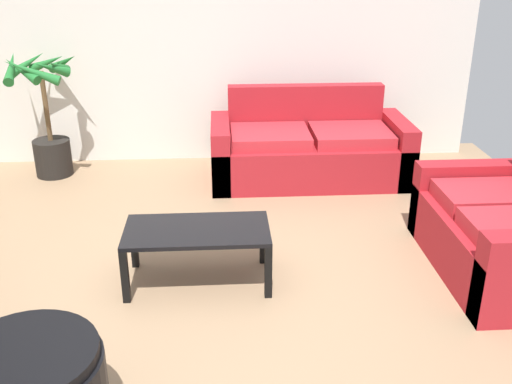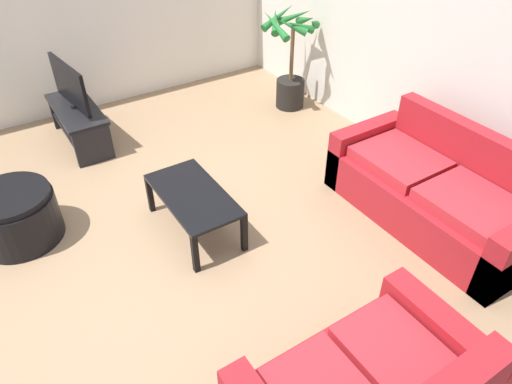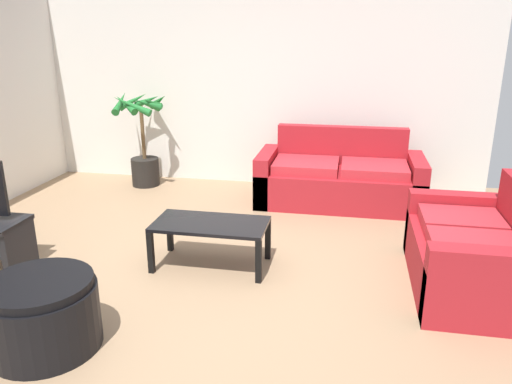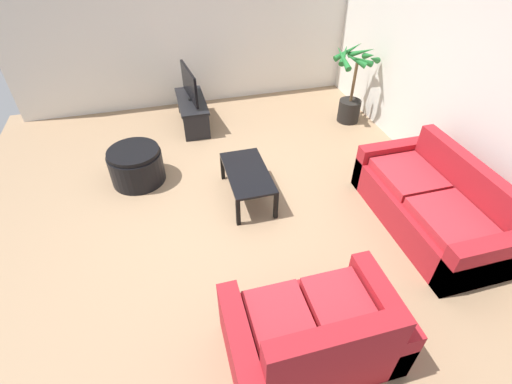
% 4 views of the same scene
% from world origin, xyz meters
% --- Properties ---
extents(ground_plane, '(6.60, 6.60, 0.00)m').
position_xyz_m(ground_plane, '(0.00, 0.00, 0.00)').
color(ground_plane, '#937556').
extents(wall_back, '(6.00, 0.06, 2.70)m').
position_xyz_m(wall_back, '(0.00, 3.00, 1.35)').
color(wall_back, silver).
rests_on(wall_back, ground).
extents(wall_left, '(0.06, 6.00, 2.70)m').
position_xyz_m(wall_left, '(-3.00, 0.00, 1.35)').
color(wall_left, silver).
rests_on(wall_left, ground).
extents(couch_main, '(1.98, 0.90, 0.90)m').
position_xyz_m(couch_main, '(1.12, 2.28, 0.30)').
color(couch_main, maroon).
rests_on(couch_main, ground).
extents(tv_stand, '(1.10, 0.45, 0.46)m').
position_xyz_m(tv_stand, '(-2.10, -0.10, 0.30)').
color(tv_stand, black).
rests_on(tv_stand, ground).
extents(tv, '(0.87, 0.15, 0.53)m').
position_xyz_m(tv, '(-2.10, -0.10, 0.74)').
color(tv, black).
rests_on(tv, tv_stand).
extents(coffee_table, '(1.01, 0.53, 0.42)m').
position_xyz_m(coffee_table, '(0.04, 0.32, 0.36)').
color(coffee_table, black).
rests_on(coffee_table, ground).
extents(potted_palm, '(0.75, 0.74, 1.29)m').
position_xyz_m(potted_palm, '(-1.53, 2.54, 0.57)').
color(potted_palm, black).
rests_on(potted_palm, ground).
extents(ottoman, '(0.73, 0.73, 0.50)m').
position_xyz_m(ottoman, '(-0.72, -1.07, 0.25)').
color(ottoman, black).
rests_on(ottoman, ground).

